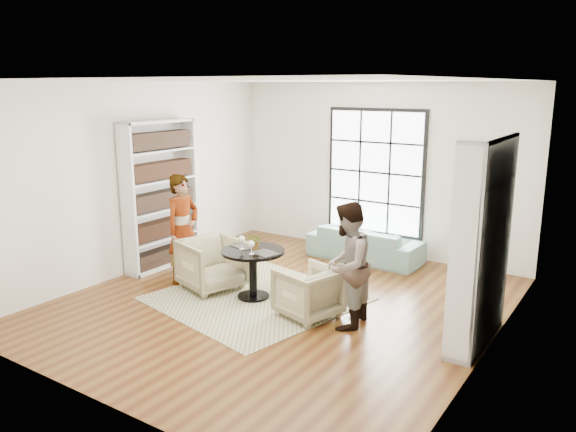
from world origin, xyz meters
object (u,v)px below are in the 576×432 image
Objects in this scene: person_left at (183,229)px; wine_glass_left at (242,240)px; flower_centerpiece at (255,242)px; armchair_right at (308,292)px; person_right at (347,266)px; pedestal_table at (253,263)px; sofa at (365,244)px; armchair_left at (212,264)px; wine_glass_right at (251,244)px.

person_left is 8.56× the size of wine_glass_left.
flower_centerpiece is at bearing -85.47° from person_left.
armchair_right is 0.46× the size of person_right.
person_right reaches higher than pedestal_table.
pedestal_table is 0.46× the size of sofa.
armchair_left is at bearing 177.83° from wine_glass_left.
wine_glass_right is (0.84, -0.14, 0.47)m from armchair_left.
person_left is (-2.27, 0.09, 0.50)m from armchair_right.
person_right is 6.79× the size of flower_centerpiece.
person_left is at bearing 174.39° from wine_glass_right.
person_right reaches higher than flower_centerpiece.
wine_glass_left is 0.28m from wine_glass_right.
wine_glass_left is (0.58, -0.02, 0.47)m from armchair_left.
armchair_right is 1.08m from flower_centerpiece.
person_left reaches higher than armchair_left.
pedestal_table is at bearing -143.33° from flower_centerpiece.
armchair_right is (1.72, -0.09, -0.05)m from armchair_left.
wine_glass_right is at bearing -70.59° from armchair_right.
wine_glass_left is at bearing -99.81° from person_right.
pedestal_table is at bearing 79.75° from sofa.
flower_centerpiece is (-0.95, 0.14, 0.49)m from armchair_right.
person_right is (1.01, -2.62, 0.51)m from sofa.
armchair_right is at bearing -90.13° from person_left.
wine_glass_left is (1.13, -0.02, 0.02)m from person_left.
sofa is at bearing -153.90° from armchair_right.
person_right is at bearing -89.70° from person_left.
pedestal_table is 4.60× the size of wine_glass_right.
flower_centerpiece reaches higher than armchair_right.
pedestal_table is 0.53× the size of person_left.
pedestal_table is 1.01m from armchair_right.
armchair_left is at bearing -87.92° from person_left.
wine_glass_left is at bearing -74.57° from armchair_left.
flower_centerpiece is (-0.08, 0.19, -0.02)m from wine_glass_right.
person_left reaches higher than flower_centerpiece.
person_left is 1.31m from flower_centerpiece.
wine_glass_right reaches higher than armchair_left.
pedestal_table is at bearing -102.15° from person_right.
flower_centerpiece is at bearing 23.71° from wine_glass_left.
person_right reaches higher than sofa.
sofa is 2.85m from person_right.
pedestal_table is at bearing -69.68° from armchair_left.
flower_centerpiece is at bearing 112.38° from wine_glass_right.
sofa is 10.10× the size of wine_glass_right.
person_left is at bearing -76.03° from armchair_right.
wine_glass_left reaches higher than armchair_right.
wine_glass_right is (0.26, -0.11, -0.00)m from wine_glass_left.
sofa is 10.02× the size of wine_glass_left.
person_left is 1.05× the size of person_right.
armchair_right is 1.25m from wine_glass_left.
wine_glass_right reaches higher than sofa.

